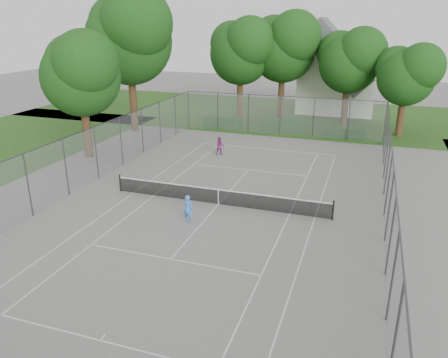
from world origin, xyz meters
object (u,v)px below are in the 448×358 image
(house, at_px, (338,75))
(girl_player, at_px, (188,209))
(tennis_net, at_px, (218,196))
(woman_player, at_px, (220,146))

(house, distance_m, girl_player, 32.49)
(tennis_net, distance_m, girl_player, 2.76)
(tennis_net, relative_size, house, 1.27)
(tennis_net, bearing_deg, house, 82.53)
(girl_player, distance_m, woman_player, 12.03)
(woman_player, bearing_deg, girl_player, -101.10)
(tennis_net, relative_size, girl_player, 8.61)
(tennis_net, bearing_deg, girl_player, -105.86)
(woman_player, bearing_deg, house, 48.80)
(house, xyz_separation_m, girl_player, (-4.60, -31.99, -3.35))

